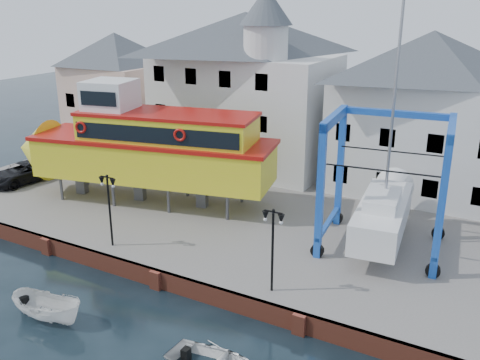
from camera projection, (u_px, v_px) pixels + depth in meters
The scene contains 12 objects.
ground at pixel (157, 288), 27.66m from camera, with size 140.00×140.00×0.00m, color black.
hardstanding at pixel (256, 209), 36.56m from camera, with size 44.00×22.00×1.00m, color slate.
quay_wall at pixel (158, 279), 27.58m from camera, with size 44.00×0.47×1.00m.
building_pink at pixel (118, 91), 48.84m from camera, with size 8.00×7.00×10.30m.
building_white_main at pixel (246, 88), 42.69m from camera, with size 14.00×8.30×14.00m.
building_white_right at pixel (425, 114), 37.00m from camera, with size 12.00×8.00×11.20m.
lamp_post_left at pixel (108, 192), 29.15m from camera, with size 1.12×0.32×4.20m.
lamp_post_right at pixel (273, 230), 24.51m from camera, with size 1.12×0.32×4.20m.
tour_boat at pixel (138, 146), 35.72m from camera, with size 19.20×8.36×8.14m.
travel_lift at pixel (385, 203), 29.89m from camera, with size 7.22×9.63×14.21m.
van at pixel (23, 172), 40.24m from camera, with size 2.48×5.37×1.49m, color black.
motorboat_a at pixel (49, 320), 24.97m from camera, with size 1.44×3.83×1.48m, color white.
Camera 1 is at (15.68, -19.10, 14.30)m, focal length 40.00 mm.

